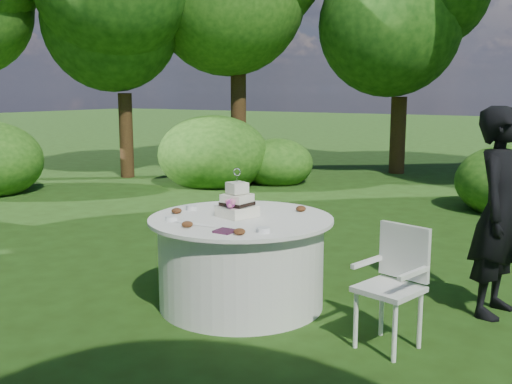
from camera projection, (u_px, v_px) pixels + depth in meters
ground at (241, 304)px, 5.17m from camera, size 80.00×80.00×0.00m
napkins at (225, 231)px, 4.51m from camera, size 0.14×0.14×0.02m
feather_plume at (192, 224)px, 4.78m from camera, size 0.48×0.07×0.01m
guest at (500, 212)px, 4.83m from camera, size 0.48×0.67×1.71m
table at (241, 261)px, 5.11m from camera, size 1.56×1.56×0.77m
cake at (237, 204)px, 5.04m from camera, size 0.34×0.34×0.41m
chair at (395, 277)px, 4.27m from camera, size 0.49×0.48×0.88m
votives at (207, 218)px, 4.91m from camera, size 1.09×0.55×0.04m
petal_cups at (227, 218)px, 4.89m from camera, size 0.98×1.11×0.05m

